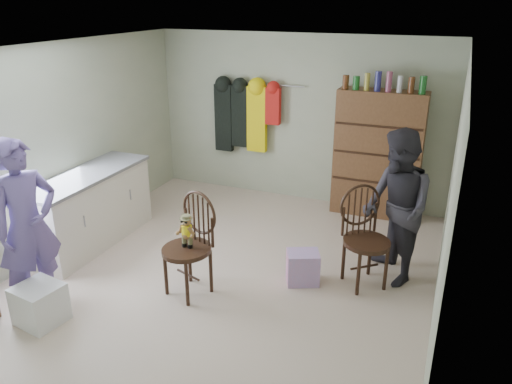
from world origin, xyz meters
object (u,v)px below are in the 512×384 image
at_px(chair_far, 364,233).
at_px(dresser, 378,154).
at_px(chair_front, 191,239).
at_px(counter, 90,208).

xyz_separation_m(chair_far, dresser, (-0.20, 1.95, 0.32)).
height_order(chair_front, dresser, dresser).
distance_m(chair_front, chair_far, 1.86).
bearing_deg(dresser, chair_front, -117.03).
bearing_deg(counter, dresser, 35.68).
xyz_separation_m(chair_front, dresser, (1.44, 2.83, 0.29)).
xyz_separation_m(counter, chair_front, (1.76, -0.53, 0.15)).
bearing_deg(dresser, chair_far, -84.13).
height_order(counter, chair_far, chair_far).
relative_size(chair_front, chair_far, 1.00).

